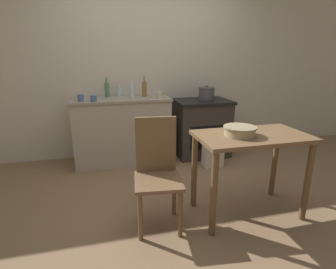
% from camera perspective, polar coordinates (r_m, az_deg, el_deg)
% --- Properties ---
extents(ground_plane, '(14.00, 14.00, 0.00)m').
position_cam_1_polar(ground_plane, '(2.87, 2.22, -13.98)').
color(ground_plane, '#896B4C').
extents(wall_back, '(8.00, 0.07, 2.55)m').
position_cam_1_polar(wall_back, '(4.02, -4.11, 13.92)').
color(wall_back, beige).
rests_on(wall_back, ground_plane).
extents(counter_cabinet, '(1.33, 0.62, 0.92)m').
position_cam_1_polar(counter_cabinet, '(3.77, -9.91, 0.96)').
color(counter_cabinet, '#B2A893').
rests_on(counter_cabinet, ground_plane).
extents(stove, '(0.81, 0.64, 0.84)m').
position_cam_1_polar(stove, '(4.02, 7.24, 1.55)').
color(stove, '#38332D').
rests_on(stove, ground_plane).
extents(work_table, '(1.00, 0.57, 0.79)m').
position_cam_1_polar(work_table, '(2.50, 17.58, -3.17)').
color(work_table, brown).
rests_on(work_table, ground_plane).
extents(chair, '(0.44, 0.44, 0.96)m').
position_cam_1_polar(chair, '(2.31, -2.35, -7.83)').
color(chair, brown).
rests_on(chair, ground_plane).
extents(flour_sack, '(0.26, 0.18, 0.38)m').
position_cam_1_polar(flour_sack, '(3.66, 9.74, -3.96)').
color(flour_sack, beige).
rests_on(flour_sack, ground_plane).
extents(stock_pot, '(0.24, 0.24, 0.21)m').
position_cam_1_polar(stock_pot, '(3.96, 8.39, 8.84)').
color(stock_pot, '#4C4C51').
rests_on(stock_pot, stove).
extents(mixing_bowl_large, '(0.29, 0.29, 0.08)m').
position_cam_1_polar(mixing_bowl_large, '(2.38, 15.37, 0.85)').
color(mixing_bowl_large, tan).
rests_on(mixing_bowl_large, work_table).
extents(bottle_far_left, '(0.07, 0.07, 0.28)m').
position_cam_1_polar(bottle_far_left, '(3.74, -5.16, 9.87)').
color(bottle_far_left, olive).
rests_on(bottle_far_left, counter_cabinet).
extents(bottle_left, '(0.07, 0.07, 0.24)m').
position_cam_1_polar(bottle_left, '(3.71, -7.83, 9.47)').
color(bottle_left, silver).
rests_on(bottle_left, counter_cabinet).
extents(bottle_mid_left, '(0.07, 0.07, 0.18)m').
position_cam_1_polar(bottle_mid_left, '(3.85, -10.56, 9.27)').
color(bottle_mid_left, silver).
rests_on(bottle_mid_left, counter_cabinet).
extents(bottle_center_left, '(0.06, 0.06, 0.27)m').
position_cam_1_polar(bottle_center_left, '(3.78, -13.15, 9.51)').
color(bottle_center_left, '#517F5B').
rests_on(bottle_center_left, counter_cabinet).
extents(cup_center, '(0.08, 0.08, 0.08)m').
position_cam_1_polar(cup_center, '(3.43, -15.89, 7.52)').
color(cup_center, '#4C6B99').
rests_on(cup_center, counter_cabinet).
extents(cup_center_right, '(0.09, 0.09, 0.08)m').
position_cam_1_polar(cup_center_right, '(3.63, -1.86, 8.60)').
color(cup_center_right, beige).
rests_on(cup_center_right, counter_cabinet).
extents(cup_mid_right, '(0.07, 0.07, 0.09)m').
position_cam_1_polar(cup_mid_right, '(3.48, -18.48, 7.55)').
color(cup_mid_right, '#4C6B99').
rests_on(cup_mid_right, counter_cabinet).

